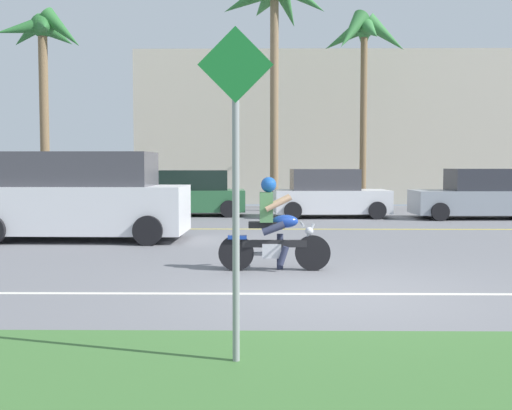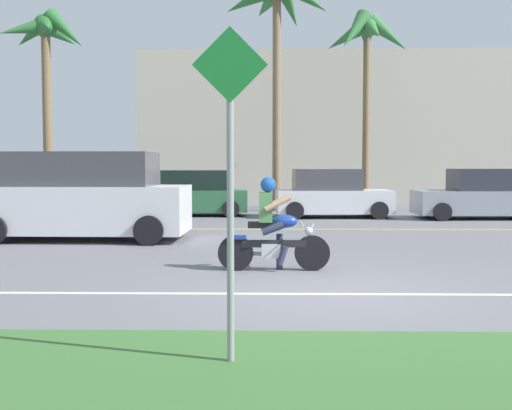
{
  "view_description": "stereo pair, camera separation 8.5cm",
  "coord_description": "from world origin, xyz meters",
  "px_view_note": "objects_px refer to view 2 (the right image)",
  "views": [
    {
      "loc": [
        -0.96,
        -8.44,
        1.72
      ],
      "look_at": [
        -1.1,
        3.04,
        0.98
      ],
      "focal_mm": 44.51,
      "sensor_mm": 36.0,
      "label": 1
    },
    {
      "loc": [
        -0.87,
        -8.44,
        1.72
      ],
      "look_at": [
        -1.1,
        3.04,
        0.98
      ],
      "focal_mm": 44.51,
      "sensor_mm": 36.0,
      "label": 2
    }
  ],
  "objects_px": {
    "motorcyclist": "(273,231)",
    "palm_tree_1": "(276,5)",
    "street_sign": "(230,164)",
    "parked_car_2": "(331,195)",
    "motorcyclist_distant": "(23,206)",
    "parked_car_1": "(191,194)",
    "palm_tree_0": "(46,44)",
    "suv_nearby": "(82,197)",
    "parked_car_3": "(486,195)",
    "palm_tree_2": "(366,43)",
    "parked_car_0": "(36,192)"
  },
  "relations": [
    {
      "from": "parked_car_0",
      "to": "parked_car_1",
      "type": "bearing_deg",
      "value": -10.99
    },
    {
      "from": "parked_car_3",
      "to": "motorcyclist_distant",
      "type": "distance_m",
      "value": 13.98
    },
    {
      "from": "parked_car_1",
      "to": "palm_tree_1",
      "type": "height_order",
      "value": "palm_tree_1"
    },
    {
      "from": "motorcyclist",
      "to": "palm_tree_1",
      "type": "height_order",
      "value": "palm_tree_1"
    },
    {
      "from": "suv_nearby",
      "to": "palm_tree_1",
      "type": "relative_size",
      "value": 0.56
    },
    {
      "from": "suv_nearby",
      "to": "parked_car_3",
      "type": "distance_m",
      "value": 12.6
    },
    {
      "from": "parked_car_0",
      "to": "palm_tree_2",
      "type": "bearing_deg",
      "value": 9.09
    },
    {
      "from": "suv_nearby",
      "to": "motorcyclist_distant",
      "type": "bearing_deg",
      "value": 130.58
    },
    {
      "from": "suv_nearby",
      "to": "parked_car_1",
      "type": "bearing_deg",
      "value": 76.61
    },
    {
      "from": "motorcyclist",
      "to": "palm_tree_0",
      "type": "relative_size",
      "value": 0.24
    },
    {
      "from": "suv_nearby",
      "to": "palm_tree_0",
      "type": "xyz_separation_m",
      "value": [
        -4.12,
        9.61,
        5.27
      ]
    },
    {
      "from": "parked_car_0",
      "to": "parked_car_3",
      "type": "xyz_separation_m",
      "value": [
        15.17,
        -2.16,
        0.01
      ]
    },
    {
      "from": "parked_car_3",
      "to": "palm_tree_0",
      "type": "distance_m",
      "value": 16.65
    },
    {
      "from": "palm_tree_1",
      "to": "parked_car_0",
      "type": "bearing_deg",
      "value": -172.19
    },
    {
      "from": "suv_nearby",
      "to": "street_sign",
      "type": "relative_size",
      "value": 1.73
    },
    {
      "from": "palm_tree_0",
      "to": "motorcyclist_distant",
      "type": "distance_m",
      "value": 8.9
    },
    {
      "from": "palm_tree_2",
      "to": "motorcyclist_distant",
      "type": "bearing_deg",
      "value": -146.17
    },
    {
      "from": "motorcyclist",
      "to": "parked_car_0",
      "type": "relative_size",
      "value": 0.46
    },
    {
      "from": "parked_car_3",
      "to": "palm_tree_2",
      "type": "bearing_deg",
      "value": 128.41
    },
    {
      "from": "motorcyclist",
      "to": "palm_tree_2",
      "type": "bearing_deg",
      "value": 75.68
    },
    {
      "from": "suv_nearby",
      "to": "parked_car_3",
      "type": "bearing_deg",
      "value": 27.78
    },
    {
      "from": "parked_car_0",
      "to": "palm_tree_2",
      "type": "distance_m",
      "value": 13.32
    },
    {
      "from": "motorcyclist_distant",
      "to": "street_sign",
      "type": "distance_m",
      "value": 13.71
    },
    {
      "from": "suv_nearby",
      "to": "parked_car_0",
      "type": "height_order",
      "value": "suv_nearby"
    },
    {
      "from": "motorcyclist",
      "to": "parked_car_2",
      "type": "xyz_separation_m",
      "value": [
        1.97,
        10.47,
        0.09
      ]
    },
    {
      "from": "street_sign",
      "to": "parked_car_2",
      "type": "bearing_deg",
      "value": 81.29
    },
    {
      "from": "parked_car_2",
      "to": "motorcyclist_distant",
      "type": "bearing_deg",
      "value": -159.02
    },
    {
      "from": "parked_car_3",
      "to": "palm_tree_2",
      "type": "height_order",
      "value": "palm_tree_2"
    },
    {
      "from": "palm_tree_2",
      "to": "motorcyclist_distant",
      "type": "xyz_separation_m",
      "value": [
        -10.44,
        -7.0,
        -5.73
      ]
    },
    {
      "from": "motorcyclist",
      "to": "palm_tree_2",
      "type": "relative_size",
      "value": 0.24
    },
    {
      "from": "parked_car_3",
      "to": "palm_tree_1",
      "type": "bearing_deg",
      "value": 153.38
    },
    {
      "from": "parked_car_1",
      "to": "street_sign",
      "type": "bearing_deg",
      "value": -81.89
    },
    {
      "from": "parked_car_3",
      "to": "parked_car_2",
      "type": "bearing_deg",
      "value": 174.69
    },
    {
      "from": "parked_car_0",
      "to": "palm_tree_2",
      "type": "xyz_separation_m",
      "value": [
        11.94,
        1.91,
        5.58
      ]
    },
    {
      "from": "palm_tree_0",
      "to": "palm_tree_1",
      "type": "height_order",
      "value": "palm_tree_1"
    },
    {
      "from": "motorcyclist",
      "to": "parked_car_2",
      "type": "bearing_deg",
      "value": 79.33
    },
    {
      "from": "palm_tree_0",
      "to": "motorcyclist_distant",
      "type": "xyz_separation_m",
      "value": [
        1.6,
        -6.67,
        -5.67
      ]
    },
    {
      "from": "palm_tree_1",
      "to": "palm_tree_2",
      "type": "relative_size",
      "value": 1.18
    },
    {
      "from": "parked_car_1",
      "to": "palm_tree_0",
      "type": "distance_m",
      "value": 8.43
    },
    {
      "from": "palm_tree_0",
      "to": "palm_tree_1",
      "type": "distance_m",
      "value": 8.73
    },
    {
      "from": "suv_nearby",
      "to": "parked_car_2",
      "type": "relative_size",
      "value": 1.3
    },
    {
      "from": "parked_car_3",
      "to": "parked_car_1",
      "type": "bearing_deg",
      "value": 173.65
    },
    {
      "from": "parked_car_1",
      "to": "parked_car_3",
      "type": "bearing_deg",
      "value": -6.35
    },
    {
      "from": "palm_tree_0",
      "to": "street_sign",
      "type": "relative_size",
      "value": 2.66
    },
    {
      "from": "parked_car_2",
      "to": "motorcyclist_distant",
      "type": "distance_m",
      "value": 9.45
    },
    {
      "from": "suv_nearby",
      "to": "motorcyclist",
      "type": "bearing_deg",
      "value": -43.82
    },
    {
      "from": "palm_tree_0",
      "to": "motorcyclist_distant",
      "type": "height_order",
      "value": "palm_tree_0"
    },
    {
      "from": "suv_nearby",
      "to": "street_sign",
      "type": "height_order",
      "value": "street_sign"
    },
    {
      "from": "palm_tree_0",
      "to": "palm_tree_2",
      "type": "height_order",
      "value": "palm_tree_0"
    },
    {
      "from": "parked_car_1",
      "to": "parked_car_3",
      "type": "distance_m",
      "value": 9.56
    }
  ]
}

